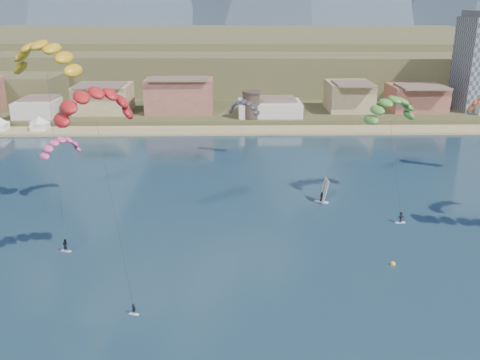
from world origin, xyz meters
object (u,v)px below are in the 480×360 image
object	(u,v)px
kitesurfer_red	(94,99)
kitesurfer_green	(392,106)
kitesurfer_yellow	(44,53)
buoy	(393,264)
windsurfer	(323,195)
watchtower	(251,105)

from	to	relation	value
kitesurfer_red	kitesurfer_green	bearing A→B (deg)	32.92
kitesurfer_green	kitesurfer_yellow	bearing A→B (deg)	-174.16
buoy	windsurfer	bearing A→B (deg)	103.70
watchtower	kitesurfer_green	distance (m)	69.78
kitesurfer_red	buoy	xyz separation A→B (m)	(40.94, 3.11, -25.18)
kitesurfer_green	buoy	bearing A→B (deg)	-102.60
windsurfer	kitesurfer_yellow	bearing A→B (deg)	-174.89
windsurfer	buoy	xyz separation A→B (m)	(6.21, -25.46, -1.35)
watchtower	kitesurfer_red	world-z (taller)	kitesurfer_red
kitesurfer_red	kitesurfer_yellow	distance (m)	28.13
buoy	kitesurfer_green	bearing A→B (deg)	77.40
kitesurfer_green	watchtower	bearing A→B (deg)	110.06
kitesurfer_yellow	buoy	world-z (taller)	kitesurfer_yellow
watchtower	buoy	xyz separation A→B (m)	(17.46, -91.91, -6.24)
kitesurfer_green	windsurfer	distance (m)	21.01
kitesurfer_yellow	windsurfer	world-z (taller)	kitesurfer_yellow
watchtower	windsurfer	bearing A→B (deg)	-80.39
kitesurfer_red	windsurfer	xyz separation A→B (m)	(34.74, 28.57, -23.83)
kitesurfer_green	windsurfer	xyz separation A→B (m)	(-12.32, -1.89, -16.92)
kitesurfer_red	buoy	distance (m)	48.17
kitesurfer_red	kitesurfer_yellow	xyz separation A→B (m)	(-13.90, 24.23, 3.39)
watchtower	kitesurfer_yellow	world-z (taller)	kitesurfer_yellow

